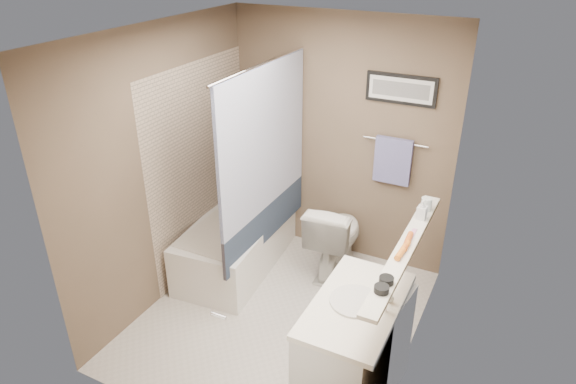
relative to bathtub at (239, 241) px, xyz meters
The scene contains 34 objects.
ground 0.96m from the bathtub, 36.37° to the right, with size 2.50×2.50×0.00m, color silver.
ceiling 2.32m from the bathtub, 36.37° to the right, with size 2.20×2.50×0.04m, color silver.
wall_back 1.39m from the bathtub, 42.10° to the left, with size 2.20×0.04×2.40m, color brown.
wall_front 2.15m from the bathtub, 67.18° to the right, with size 2.20×0.04×2.40m, color brown.
wall_left 1.15m from the bathtub, 120.86° to the right, with size 0.04×2.50×2.40m, color brown.
wall_right 2.13m from the bathtub, 16.79° to the right, with size 0.04×2.50×2.40m, color brown.
tile_surround 0.83m from the bathtub, behind, with size 0.02×1.55×2.00m, color #C0A991.
curtain_rod 1.83m from the bathtub, ahead, with size 0.02×0.02×1.55m, color silver.
curtain_upper 1.20m from the bathtub, ahead, with size 0.03×1.45×1.28m, color silver.
curtain_lower 0.48m from the bathtub, ahead, with size 0.03×1.45×0.36m, color #29374D.
mirror 2.40m from the bathtub, 20.89° to the right, with size 0.02×1.60×1.00m, color silver.
shelf 2.10m from the bathtub, 21.48° to the right, with size 0.12×1.60×0.03m, color silver.
towel_bar 1.80m from the bathtub, 27.01° to the left, with size 0.02×0.02×0.60m, color silver.
towel 1.69m from the bathtub, 26.31° to the left, with size 0.34×0.05×0.44m, color #999CDF.
art_frame 2.12m from the bathtub, 27.60° to the left, with size 0.62×0.03×0.26m, color black.
art_mat 2.12m from the bathtub, 27.12° to the left, with size 0.56×0.00×0.20m, color white.
art_image 2.11m from the bathtub, 27.01° to the left, with size 0.50×0.00×0.13m, color #595959.
door 2.34m from the bathtub, 54.08° to the right, with size 0.80×0.02×2.00m, color silver.
door_handle 2.13m from the bathtub, 60.89° to the right, with size 0.02×0.02×0.10m, color silver.
bathtub is the anchor object (origin of this frame).
tub_rim 0.25m from the bathtub, 90.00° to the left, with size 0.56×1.36×0.02m, color beige.
toilet 0.96m from the bathtub, 18.47° to the left, with size 0.43×0.76×0.77m, color white.
vanity 1.93m from the bathtub, 33.89° to the right, with size 0.50×0.90×0.80m, color white.
countertop 2.00m from the bathtub, 34.06° to the right, with size 0.54×0.96×0.04m, color white.
sink_basin 2.00m from the bathtub, 34.23° to the right, with size 0.34×0.34×0.01m, color silver.
faucet_spout 2.18m from the bathtub, 31.13° to the right, with size 0.02×0.02×0.10m, color silver.
faucet_knob 2.12m from the bathtub, 28.71° to the right, with size 0.05×0.05×0.05m, color silver.
candle_bowl_near 2.35m from the bathtub, 34.93° to the right, with size 0.09×0.09×0.04m, color black.
candle_bowl_far 2.30m from the bathtub, 32.81° to the right, with size 0.09×0.09×0.04m, color black.
hair_brush_front 2.15m from the bathtub, 23.98° to the right, with size 0.04×0.04×0.22m, color orange.
hair_brush_back 2.10m from the bathtub, 20.62° to the right, with size 0.04×0.04×0.22m, color #C2521B.
pink_comb 2.06m from the bathtub, 16.82° to the right, with size 0.03×0.16×0.01m, color pink.
glass_jar 2.01m from the bathtub, ahead, with size 0.08×0.08×0.10m, color silver.
soap_bottle 2.04m from the bathtub, ahead, with size 0.07×0.07×0.15m, color #999999.
Camera 1 is at (1.63, -3.09, 3.00)m, focal length 32.00 mm.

